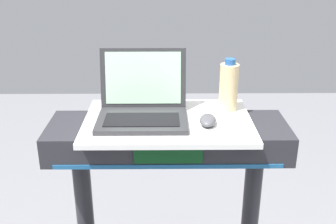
{
  "coord_description": "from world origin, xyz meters",
  "views": [
    {
      "loc": [
        -0.01,
        -0.7,
        1.68
      ],
      "look_at": [
        0.0,
        0.65,
        1.13
      ],
      "focal_mm": 43.93,
      "sensor_mm": 36.0,
      "label": 1
    }
  ],
  "objects": [
    {
      "name": "desk_board",
      "position": [
        0.0,
        0.7,
        1.07
      ],
      "size": [
        0.62,
        0.41,
        0.02
      ],
      "primitive_type": "cube",
      "color": "white",
      "rests_on": "treadmill_base"
    },
    {
      "name": "laptop",
      "position": [
        -0.09,
        0.71,
        1.13
      ],
      "size": [
        0.33,
        0.27,
        0.24
      ],
      "rotation": [
        0.0,
        0.0,
        -0.01
      ],
      "color": "#2D2D30",
      "rests_on": "desk_board"
    },
    {
      "name": "computer_mouse",
      "position": [
        0.14,
        0.65,
        1.09
      ],
      "size": [
        0.07,
        0.11,
        0.03
      ],
      "primitive_type": "ellipsoid",
      "rotation": [
        0.0,
        0.0,
        -0.14
      ],
      "color": "#4C4C51",
      "rests_on": "desk_board"
    },
    {
      "name": "water_bottle",
      "position": [
        0.24,
        0.8,
        1.17
      ],
      "size": [
        0.07,
        0.07,
        0.2
      ],
      "color": "beige",
      "rests_on": "desk_board"
    }
  ]
}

